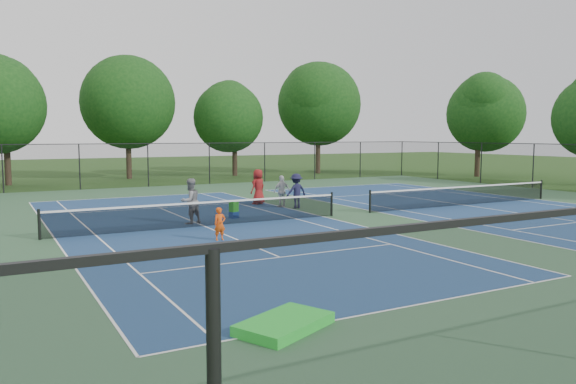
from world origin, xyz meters
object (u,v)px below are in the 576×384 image
tree_back_d (318,100)px  instructor (190,201)px  ball_crate (234,215)px  ball_hopper (234,207)px  child_player (220,224)px  tree_back_c (234,113)px  tree_side_e (479,109)px  tree_back_a (4,100)px  tree_back_b (127,98)px  bystander_c (258,187)px  bystander_b (296,191)px  bystander_a (282,191)px

tree_back_d → instructor: tree_back_d is taller
ball_crate → ball_hopper: 0.36m
tree_back_d → ball_hopper: bearing=-128.8°
tree_back_d → child_player: tree_back_d is taller
tree_back_c → tree_side_e: 21.10m
instructor → ball_crate: 2.34m
tree_back_a → ball_hopper: size_ratio=20.93×
ball_crate → child_player: bearing=-118.4°
tree_back_b → tree_back_c: bearing=-6.3°
instructor → bystander_c: (5.18, 4.48, -0.01)m
tree_back_b → bystander_c: (1.93, -20.60, -5.68)m
tree_back_d → child_player: bearing=-127.2°
tree_back_a → ball_hopper: tree_back_a is taller
bystander_b → ball_hopper: bearing=18.0°
bystander_a → bystander_b: 0.83m
instructor → bystander_b: bearing=179.0°
tree_back_d → child_player: size_ratio=9.12×
child_player → instructor: bearing=84.0°
tree_back_b → tree_back_d: tree_back_d is taller
bystander_b → bystander_c: 2.53m
tree_side_e → ball_hopper: (-28.11, -12.52, -5.30)m
tree_back_c → bystander_c: size_ratio=4.59×
bystander_b → bystander_c: size_ratio=0.94×
tree_back_b → ball_hopper: 25.29m
ball_crate → instructor: bearing=-165.3°
tree_back_b → instructor: 25.92m
tree_back_d → tree_side_e: tree_back_d is taller
tree_side_e → bystander_a: (-24.55, -10.23, -5.01)m
tree_back_d → bystander_b: 25.98m
ball_hopper → ball_crate: bearing=0.0°
instructor → bystander_b: size_ratio=1.08×
tree_side_e → instructor: size_ratio=4.81×
tree_back_c → bystander_a: bearing=-107.1°
tree_back_b → ball_crate: size_ratio=28.33×
tree_back_c → ball_crate: 26.15m
tree_side_e → bystander_b: size_ratio=5.19×
instructor → ball_hopper: (2.14, 0.56, -0.42)m
bystander_b → bystander_a: bearing=-63.8°
instructor → tree_back_d: bearing=-151.4°
tree_back_a → tree_back_b: bearing=12.5°
tree_back_a → tree_back_c: size_ratio=1.09×
tree_back_a → instructor: tree_back_a is taller
tree_back_c → bystander_b: bearing=-105.6°
bystander_a → tree_back_c: bearing=-111.6°
child_player → ball_crate: (2.43, 4.51, -0.42)m
tree_back_c → instructor: size_ratio=4.55×
tree_back_d → child_player: 34.52m
tree_back_c → child_player: tree_back_c is taller
ball_crate → tree_side_e: bearing=24.0°
child_player → tree_back_c: bearing=64.2°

